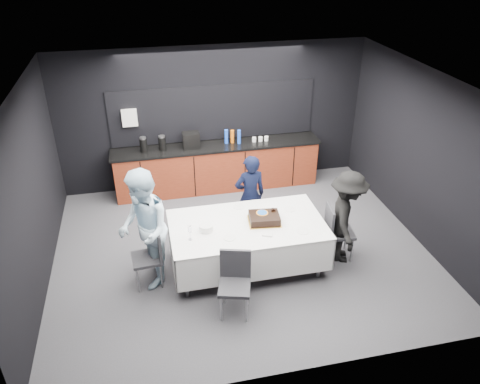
# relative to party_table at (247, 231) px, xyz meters

# --- Properties ---
(ground) EXTENTS (6.00, 6.00, 0.00)m
(ground) POSITION_rel_party_table_xyz_m (0.00, 0.40, -0.64)
(ground) COLOR #45454B
(ground) RESTS_ON ground
(room_shell) EXTENTS (6.04, 5.04, 2.82)m
(room_shell) POSITION_rel_party_table_xyz_m (0.00, 0.40, 1.22)
(room_shell) COLOR white
(room_shell) RESTS_ON ground
(kitchenette) EXTENTS (4.10, 0.64, 2.05)m
(kitchenette) POSITION_rel_party_table_xyz_m (-0.02, 2.62, -0.10)
(kitchenette) COLOR maroon
(kitchenette) RESTS_ON ground
(party_table) EXTENTS (2.32, 1.32, 0.78)m
(party_table) POSITION_rel_party_table_xyz_m (0.00, 0.00, 0.00)
(party_table) COLOR #99999E
(party_table) RESTS_ON ground
(cake_assembly) EXTENTS (0.52, 0.45, 0.16)m
(cake_assembly) POSITION_rel_party_table_xyz_m (0.27, 0.00, 0.20)
(cake_assembly) COLOR gold
(cake_assembly) RESTS_ON party_table
(plate_stack) EXTENTS (0.20, 0.20, 0.10)m
(plate_stack) POSITION_rel_party_table_xyz_m (-0.63, -0.05, 0.19)
(plate_stack) COLOR white
(plate_stack) RESTS_ON party_table
(loose_plate_near) EXTENTS (0.18, 0.18, 0.01)m
(loose_plate_near) POSITION_rel_party_table_xyz_m (-0.33, -0.30, 0.14)
(loose_plate_near) COLOR white
(loose_plate_near) RESTS_ON party_table
(loose_plate_right_a) EXTENTS (0.18, 0.18, 0.01)m
(loose_plate_right_a) POSITION_rel_party_table_xyz_m (0.75, 0.26, 0.14)
(loose_plate_right_a) COLOR white
(loose_plate_right_a) RESTS_ON party_table
(loose_plate_right_b) EXTENTS (0.20, 0.20, 0.01)m
(loose_plate_right_b) POSITION_rel_party_table_xyz_m (0.75, -0.36, 0.14)
(loose_plate_right_b) COLOR white
(loose_plate_right_b) RESTS_ON party_table
(loose_plate_far) EXTENTS (0.19, 0.19, 0.01)m
(loose_plate_far) POSITION_rel_party_table_xyz_m (-0.02, 0.50, 0.14)
(loose_plate_far) COLOR white
(loose_plate_far) RESTS_ON party_table
(fork_pile) EXTENTS (0.18, 0.15, 0.02)m
(fork_pile) POSITION_rel_party_table_xyz_m (0.22, -0.35, 0.15)
(fork_pile) COLOR white
(fork_pile) RESTS_ON party_table
(champagne_flute) EXTENTS (0.06, 0.06, 0.22)m
(champagne_flute) POSITION_rel_party_table_xyz_m (-0.88, -0.22, 0.30)
(champagne_flute) COLOR white
(champagne_flute) RESTS_ON party_table
(chair_left) EXTENTS (0.45, 0.45, 0.92)m
(chair_left) POSITION_rel_party_table_xyz_m (-1.44, -0.08, -0.11)
(chair_left) COLOR #2D2E33
(chair_left) RESTS_ON ground
(chair_right) EXTENTS (0.47, 0.47, 0.92)m
(chair_right) POSITION_rel_party_table_xyz_m (1.41, -0.07, -0.11)
(chair_right) COLOR #2D2E33
(chair_right) RESTS_ON ground
(chair_near) EXTENTS (0.52, 0.52, 0.92)m
(chair_near) POSITION_rel_party_table_xyz_m (-0.38, -0.90, -0.11)
(chair_near) COLOR #2D2E33
(chair_near) RESTS_ON ground
(person_center) EXTENTS (0.57, 0.40, 1.47)m
(person_center) POSITION_rel_party_table_xyz_m (0.26, 0.89, 0.09)
(person_center) COLOR black
(person_center) RESTS_ON ground
(person_left) EXTENTS (0.80, 0.97, 1.83)m
(person_left) POSITION_rel_party_table_xyz_m (-1.52, -0.03, 0.27)
(person_left) COLOR #C4E3F7
(person_left) RESTS_ON ground
(person_right) EXTENTS (0.85, 1.12, 1.53)m
(person_right) POSITION_rel_party_table_xyz_m (1.54, -0.14, 0.12)
(person_right) COLOR black
(person_right) RESTS_ON ground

